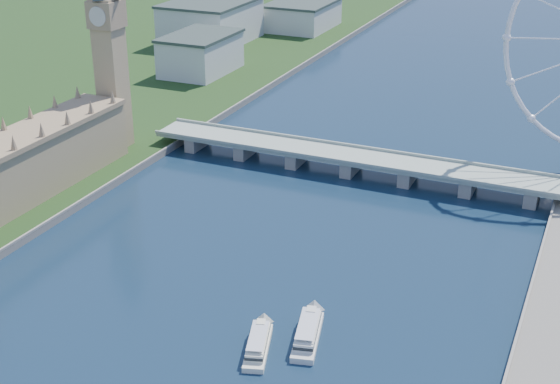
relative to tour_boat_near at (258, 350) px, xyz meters
The scene contains 5 objects.
big_ben 214.48m from the tour_boat_near, 137.46° to the left, with size 20.02×20.02×110.00m.
westminster_bridge 161.53m from the tour_boat_near, 97.92° to the left, with size 220.00×22.00×9.50m.
city_skyline 420.62m from the tour_boat_near, 87.68° to the left, with size 505.00×280.00×32.00m.
tour_boat_near is the anchor object (origin of this frame).
tour_boat_far 17.78m from the tour_boat_near, 43.81° to the left, with size 8.13×31.71×7.03m, color silver, non-canonical shape.
Camera 1 is at (115.87, -54.41, 153.49)m, focal length 50.00 mm.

